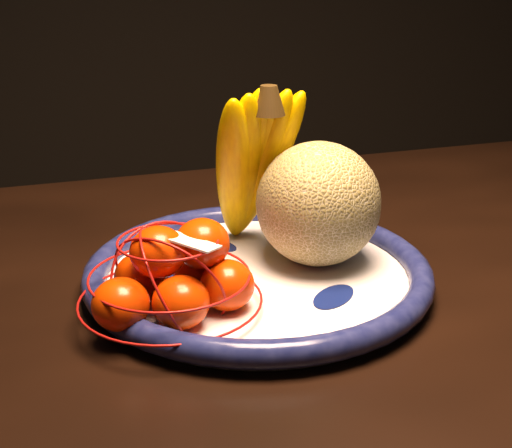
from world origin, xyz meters
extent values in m
cube|color=black|center=(0.02, 0.11, 0.70)|extent=(1.52, 1.01, 0.04)
cylinder|color=black|center=(0.63, 0.54, 0.34)|extent=(0.06, 0.06, 0.68)
cylinder|color=white|center=(0.05, 0.08, 0.72)|extent=(0.35, 0.35, 0.01)
torus|color=#0B103B|center=(0.05, 0.08, 0.73)|extent=(0.39, 0.39, 0.03)
cylinder|color=white|center=(0.05, 0.08, 0.72)|extent=(0.17, 0.17, 0.01)
ellipsoid|color=#0B1753|center=(0.12, 0.00, 0.73)|extent=(0.14, 0.14, 0.00)
ellipsoid|color=#0B1753|center=(0.02, 0.17, 0.73)|extent=(0.12, 0.13, 0.00)
ellipsoid|color=#0B1753|center=(-0.06, 0.08, 0.73)|extent=(0.12, 0.09, 0.00)
sphere|color=olive|center=(0.13, 0.10, 0.80)|extent=(0.14, 0.14, 0.14)
ellipsoid|color=#FAC500|center=(0.04, 0.15, 0.84)|extent=(0.07, 0.13, 0.21)
ellipsoid|color=#FAC500|center=(0.05, 0.16, 0.84)|extent=(0.05, 0.12, 0.21)
ellipsoid|color=#FAC500|center=(0.06, 0.16, 0.84)|extent=(0.07, 0.12, 0.21)
ellipsoid|color=#FAC500|center=(0.06, 0.16, 0.84)|extent=(0.09, 0.12, 0.21)
ellipsoid|color=#FAC500|center=(0.07, 0.17, 0.84)|extent=(0.11, 0.12, 0.21)
ellipsoid|color=#FAC500|center=(0.08, 0.17, 0.84)|extent=(0.12, 0.12, 0.21)
cone|color=black|center=(0.06, 0.16, 0.93)|extent=(0.04, 0.04, 0.03)
ellipsoid|color=#FF3200|center=(-0.10, -0.02, 0.76)|extent=(0.06, 0.06, 0.05)
ellipsoid|color=#FF3200|center=(-0.04, -0.02, 0.76)|extent=(0.06, 0.06, 0.05)
ellipsoid|color=#FF3200|center=(0.00, 0.00, 0.76)|extent=(0.06, 0.06, 0.05)
ellipsoid|color=#FF3200|center=(-0.08, 0.04, 0.76)|extent=(0.06, 0.06, 0.05)
ellipsoid|color=#FF3200|center=(-0.02, 0.05, 0.76)|extent=(0.06, 0.06, 0.05)
ellipsoid|color=#FF3200|center=(-0.06, 0.01, 0.79)|extent=(0.06, 0.06, 0.05)
ellipsoid|color=#FF3200|center=(-0.02, 0.02, 0.79)|extent=(0.06, 0.06, 0.05)
torus|color=#A1100D|center=(-0.05, 0.01, 0.74)|extent=(0.19, 0.19, 0.00)
torus|color=#A1100D|center=(-0.05, 0.01, 0.77)|extent=(0.17, 0.17, 0.00)
torus|color=#A1100D|center=(-0.05, 0.01, 0.81)|extent=(0.10, 0.10, 0.00)
torus|color=#A1100D|center=(-0.05, 0.01, 0.76)|extent=(0.13, 0.10, 0.11)
torus|color=#A1100D|center=(-0.05, 0.01, 0.76)|extent=(0.07, 0.13, 0.11)
torus|color=#A1100D|center=(-0.05, 0.01, 0.76)|extent=(0.13, 0.12, 0.11)
cube|color=white|center=(-0.04, 0.00, 0.81)|extent=(0.07, 0.07, 0.01)
camera|label=1|loc=(-0.10, -0.63, 1.06)|focal=50.00mm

